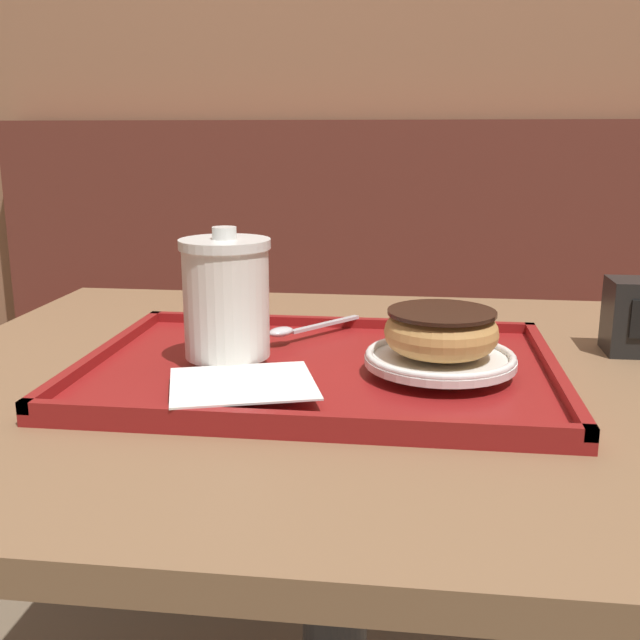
% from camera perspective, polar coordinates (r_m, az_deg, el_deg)
% --- Properties ---
extents(wall_behind, '(8.00, 0.05, 2.40)m').
position_cam_1_polar(wall_behind, '(1.92, 5.04, 20.88)').
color(wall_behind, '#9E6B4C').
rests_on(wall_behind, ground_plane).
extents(booth_bench, '(1.76, 0.44, 1.00)m').
position_cam_1_polar(booth_bench, '(1.80, 2.04, -7.28)').
color(booth_bench, brown).
rests_on(booth_bench, ground_plane).
extents(cafe_table, '(0.98, 0.82, 0.71)m').
position_cam_1_polar(cafe_table, '(0.91, 1.21, -13.57)').
color(cafe_table, '#846042').
rests_on(cafe_table, ground_plane).
extents(serving_tray, '(0.51, 0.36, 0.02)m').
position_cam_1_polar(serving_tray, '(0.82, 0.00, -3.84)').
color(serving_tray, maroon).
rests_on(serving_tray, cafe_table).
extents(napkin_paper, '(0.17, 0.15, 0.00)m').
position_cam_1_polar(napkin_paper, '(0.73, -5.92, -4.82)').
color(napkin_paper, white).
rests_on(napkin_paper, serving_tray).
extents(coffee_cup_front, '(0.10, 0.10, 0.14)m').
position_cam_1_polar(coffee_cup_front, '(0.81, -7.16, 1.73)').
color(coffee_cup_front, white).
rests_on(coffee_cup_front, serving_tray).
extents(plate_with_chocolate_donut, '(0.16, 0.16, 0.01)m').
position_cam_1_polar(plate_with_chocolate_donut, '(0.79, 9.13, -2.88)').
color(plate_with_chocolate_donut, white).
rests_on(plate_with_chocolate_donut, serving_tray).
extents(donut_chocolate_glazed, '(0.12, 0.12, 0.04)m').
position_cam_1_polar(donut_chocolate_glazed, '(0.79, 9.21, -0.83)').
color(donut_chocolate_glazed, tan).
rests_on(donut_chocolate_glazed, plate_with_chocolate_donut).
extents(spoon, '(0.11, 0.13, 0.01)m').
position_cam_1_polar(spoon, '(0.91, -1.94, -0.72)').
color(spoon, silver).
rests_on(spoon, serving_tray).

